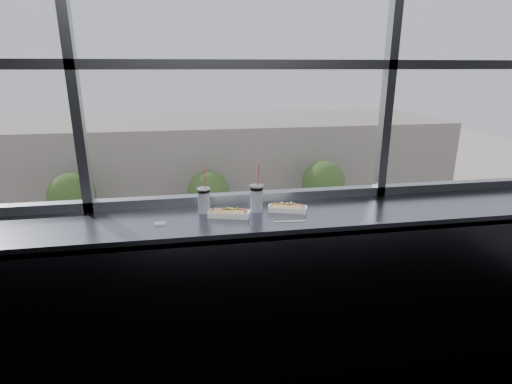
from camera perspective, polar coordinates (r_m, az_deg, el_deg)
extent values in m
plane|color=black|center=(2.97, -1.81, -11.43)|extent=(6.00, 0.00, 6.00)
plane|color=silver|center=(2.64, -2.27, 24.26)|extent=(6.00, 0.00, 6.00)
cube|color=gray|center=(2.51, -1.03, -3.98)|extent=(6.00, 0.55, 0.06)
cube|color=gray|center=(2.53, -0.03, -17.15)|extent=(6.00, 0.04, 1.04)
cube|color=white|center=(2.47, -3.88, -3.52)|extent=(0.27, 0.14, 0.01)
cube|color=white|center=(2.47, -3.88, -3.14)|extent=(0.27, 0.14, 0.03)
cylinder|color=tan|center=(2.46, -3.89, -2.98)|extent=(0.20, 0.09, 0.04)
cylinder|color=maroon|center=(2.46, -3.89, -2.72)|extent=(0.21, 0.08, 0.03)
cube|color=white|center=(2.56, 4.51, -2.74)|extent=(0.26, 0.15, 0.01)
cube|color=white|center=(2.56, 4.52, -2.39)|extent=(0.26, 0.15, 0.03)
cylinder|color=tan|center=(2.56, 4.52, -2.25)|extent=(0.19, 0.10, 0.04)
cylinder|color=maroon|center=(2.55, 4.53, -2.01)|extent=(0.20, 0.09, 0.03)
cylinder|color=white|center=(2.54, -7.44, -1.25)|extent=(0.08, 0.08, 0.15)
cylinder|color=black|center=(2.52, -7.50, 0.20)|extent=(0.08, 0.08, 0.02)
cylinder|color=silver|center=(2.52, -7.51, 0.48)|extent=(0.08, 0.08, 0.01)
cylinder|color=#EE3D46|center=(2.49, -7.32, 1.96)|extent=(0.01, 0.04, 0.16)
cylinder|color=white|center=(2.55, 0.07, -0.98)|extent=(0.08, 0.08, 0.16)
cylinder|color=black|center=(2.52, 0.07, 0.57)|extent=(0.08, 0.08, 0.02)
cylinder|color=silver|center=(2.52, 0.07, 0.86)|extent=(0.09, 0.09, 0.01)
cylinder|color=#EE3D46|center=(2.50, 0.35, 2.43)|extent=(0.01, 0.04, 0.17)
cylinder|color=white|center=(2.40, 4.90, -4.20)|extent=(0.19, 0.02, 0.01)
ellipsoid|color=silver|center=(2.41, -13.59, -4.34)|extent=(0.09, 0.06, 0.02)
plane|color=#B2A796|center=(47.88, -9.08, 1.44)|extent=(120.00, 120.00, 0.00)
cube|color=black|center=(26.03, -7.97, -12.63)|extent=(80.00, 10.00, 0.06)
cube|color=#B2A796|center=(33.22, -8.51, -5.78)|extent=(80.00, 6.00, 0.04)
cube|color=gray|center=(41.56, -9.18, 4.69)|extent=(50.00, 14.00, 8.00)
imported|color=black|center=(31.35, -31.03, -7.52)|extent=(2.73, 6.32, 2.09)
imported|color=white|center=(23.78, 13.84, -13.20)|extent=(3.26, 6.38, 2.04)
imported|color=navy|center=(27.03, 27.19, -11.05)|extent=(2.70, 5.71, 1.85)
imported|color=silver|center=(31.38, 12.83, -5.40)|extent=(2.74, 6.09, 2.00)
imported|color=maroon|center=(29.28, -2.92, -6.58)|extent=(3.01, 6.37, 2.07)
imported|color=#66605B|center=(32.82, -11.03, -4.06)|extent=(0.75, 0.99, 2.24)
imported|color=#66605B|center=(32.78, -18.24, -4.87)|extent=(0.68, 0.90, 2.03)
imported|color=#66605B|center=(33.86, 9.73, -3.65)|extent=(0.83, 0.62, 1.86)
cylinder|color=#47382B|center=(33.88, -24.27, -4.35)|extent=(0.26, 0.26, 2.65)
sphere|color=#3C601F|center=(33.13, -24.79, -0.44)|extent=(3.53, 3.53, 3.53)
cylinder|color=#47382B|center=(32.79, -6.67, -3.69)|extent=(0.25, 0.25, 2.51)
sphere|color=#3C601F|center=(32.03, -6.82, 0.15)|extent=(3.35, 3.35, 3.35)
cylinder|color=#47382B|center=(34.53, 9.38, -2.53)|extent=(0.27, 0.27, 2.70)
sphere|color=#3C601F|center=(33.77, 9.59, 1.42)|extent=(3.60, 3.60, 3.60)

